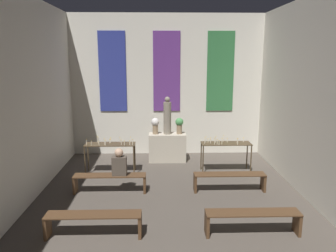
{
  "coord_description": "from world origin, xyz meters",
  "views": [
    {
      "loc": [
        -0.27,
        -1.92,
        3.39
      ],
      "look_at": [
        0.0,
        7.8,
        1.35
      ],
      "focal_mm": 35.0,
      "sensor_mm": 36.0,
      "label": 1
    }
  ],
  "objects_px": {
    "pew_back_left": "(110,180)",
    "pew_second_right": "(253,218)",
    "candle_rack_right": "(226,146)",
    "candle_rack_left": "(110,147)",
    "flower_vase_right": "(179,124)",
    "statue": "(167,117)",
    "pew_second_left": "(94,220)",
    "pew_back_right": "(229,179)",
    "altar": "(167,147)",
    "flower_vase_left": "(155,125)",
    "person_seated": "(119,163)"
  },
  "relations": [
    {
      "from": "statue",
      "to": "candle_rack_left",
      "type": "bearing_deg",
      "value": -146.52
    },
    {
      "from": "altar",
      "to": "flower_vase_right",
      "type": "relative_size",
      "value": 2.29
    },
    {
      "from": "altar",
      "to": "statue",
      "type": "height_order",
      "value": "statue"
    },
    {
      "from": "candle_rack_right",
      "to": "person_seated",
      "type": "xyz_separation_m",
      "value": [
        -2.99,
        -1.45,
        -0.02
      ]
    },
    {
      "from": "altar",
      "to": "flower_vase_left",
      "type": "bearing_deg",
      "value": 180.0
    },
    {
      "from": "pew_second_right",
      "to": "pew_back_right",
      "type": "height_order",
      "value": "same"
    },
    {
      "from": "flower_vase_right",
      "to": "person_seated",
      "type": "relative_size",
      "value": 0.76
    },
    {
      "from": "pew_second_right",
      "to": "pew_back_right",
      "type": "bearing_deg",
      "value": 90.0
    },
    {
      "from": "candle_rack_left",
      "to": "pew_back_left",
      "type": "bearing_deg",
      "value": -82.66
    },
    {
      "from": "flower_vase_left",
      "to": "pew_second_right",
      "type": "bearing_deg",
      "value": -67.74
    },
    {
      "from": "flower_vase_right",
      "to": "pew_second_left",
      "type": "height_order",
      "value": "flower_vase_right"
    },
    {
      "from": "altar",
      "to": "pew_second_left",
      "type": "height_order",
      "value": "altar"
    },
    {
      "from": "flower_vase_right",
      "to": "pew_back_left",
      "type": "distance_m",
      "value": 3.36
    },
    {
      "from": "pew_second_right",
      "to": "flower_vase_right",
      "type": "bearing_deg",
      "value": 103.57
    },
    {
      "from": "pew_back_left",
      "to": "person_seated",
      "type": "height_order",
      "value": "person_seated"
    },
    {
      "from": "flower_vase_left",
      "to": "candle_rack_right",
      "type": "distance_m",
      "value": 2.44
    },
    {
      "from": "candle_rack_right",
      "to": "pew_back_left",
      "type": "distance_m",
      "value": 3.59
    },
    {
      "from": "altar",
      "to": "statue",
      "type": "bearing_deg",
      "value": 0.0
    },
    {
      "from": "flower_vase_left",
      "to": "flower_vase_right",
      "type": "height_order",
      "value": "same"
    },
    {
      "from": "pew_back_right",
      "to": "candle_rack_right",
      "type": "bearing_deg",
      "value": 83.08
    },
    {
      "from": "statue",
      "to": "candle_rack_right",
      "type": "xyz_separation_m",
      "value": [
        1.71,
        -1.14,
        -0.71
      ]
    },
    {
      "from": "flower_vase_right",
      "to": "pew_second_right",
      "type": "xyz_separation_m",
      "value": [
        1.14,
        -4.72,
        -0.9
      ]
    },
    {
      "from": "statue",
      "to": "person_seated",
      "type": "height_order",
      "value": "statue"
    },
    {
      "from": "flower_vase_left",
      "to": "pew_second_right",
      "type": "distance_m",
      "value": 5.18
    },
    {
      "from": "statue",
      "to": "candle_rack_right",
      "type": "relative_size",
      "value": 0.84
    },
    {
      "from": "pew_second_right",
      "to": "pew_back_left",
      "type": "relative_size",
      "value": 1.0
    },
    {
      "from": "altar",
      "to": "candle_rack_right",
      "type": "xyz_separation_m",
      "value": [
        1.71,
        -1.14,
        0.33
      ]
    },
    {
      "from": "pew_second_right",
      "to": "pew_second_left",
      "type": "bearing_deg",
      "value": 180.0
    },
    {
      "from": "pew_back_right",
      "to": "altar",
      "type": "bearing_deg",
      "value": 120.63
    },
    {
      "from": "candle_rack_left",
      "to": "person_seated",
      "type": "relative_size",
      "value": 2.11
    },
    {
      "from": "candle_rack_right",
      "to": "person_seated",
      "type": "height_order",
      "value": "person_seated"
    },
    {
      "from": "statue",
      "to": "flower_vase_left",
      "type": "height_order",
      "value": "statue"
    },
    {
      "from": "flower_vase_right",
      "to": "pew_back_right",
      "type": "relative_size",
      "value": 0.29
    },
    {
      "from": "pew_back_left",
      "to": "pew_second_left",
      "type": "bearing_deg",
      "value": -90.0
    },
    {
      "from": "pew_back_left",
      "to": "pew_second_right",
      "type": "bearing_deg",
      "value": -34.7
    },
    {
      "from": "pew_second_left",
      "to": "pew_second_right",
      "type": "xyz_separation_m",
      "value": [
        3.07,
        0.0,
        0.0
      ]
    },
    {
      "from": "flower_vase_right",
      "to": "pew_second_right",
      "type": "distance_m",
      "value": 4.94
    },
    {
      "from": "statue",
      "to": "pew_back_left",
      "type": "relative_size",
      "value": 0.67
    },
    {
      "from": "candle_rack_left",
      "to": "candle_rack_right",
      "type": "distance_m",
      "value": 3.43
    },
    {
      "from": "flower_vase_right",
      "to": "flower_vase_left",
      "type": "bearing_deg",
      "value": 180.0
    },
    {
      "from": "candle_rack_right",
      "to": "person_seated",
      "type": "distance_m",
      "value": 3.33
    },
    {
      "from": "candle_rack_left",
      "to": "pew_back_right",
      "type": "bearing_deg",
      "value": -24.05
    },
    {
      "from": "flower_vase_right",
      "to": "candle_rack_right",
      "type": "bearing_deg",
      "value": -40.9
    },
    {
      "from": "altar",
      "to": "pew_second_right",
      "type": "xyz_separation_m",
      "value": [
        1.54,
        -4.72,
        -0.13
      ]
    },
    {
      "from": "person_seated",
      "to": "flower_vase_right",
      "type": "bearing_deg",
      "value": 57.09
    },
    {
      "from": "candle_rack_right",
      "to": "pew_second_right",
      "type": "distance_m",
      "value": 3.61
    },
    {
      "from": "pew_second_right",
      "to": "pew_back_left",
      "type": "height_order",
      "value": "same"
    },
    {
      "from": "flower_vase_right",
      "to": "candle_rack_right",
      "type": "relative_size",
      "value": 0.36
    },
    {
      "from": "statue",
      "to": "pew_second_left",
      "type": "xyz_separation_m",
      "value": [
        -1.54,
        -4.72,
        -1.16
      ]
    },
    {
      "from": "flower_vase_left",
      "to": "pew_back_left",
      "type": "relative_size",
      "value": 0.29
    }
  ]
}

